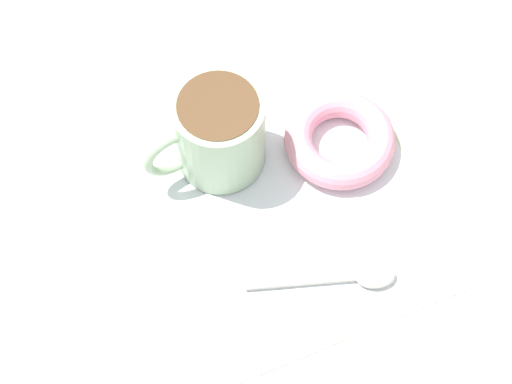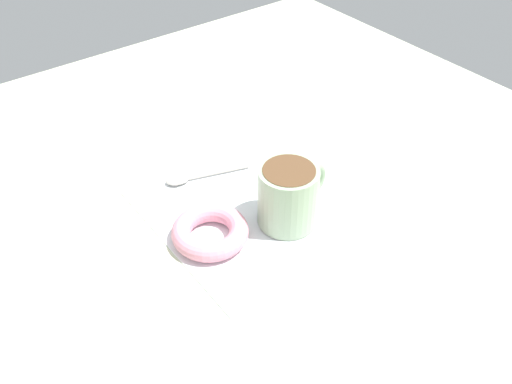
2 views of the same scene
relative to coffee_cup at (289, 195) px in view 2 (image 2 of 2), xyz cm
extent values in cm
cube|color=beige|center=(5.27, 1.22, -5.98)|extent=(120.00, 120.00, 2.00)
cube|color=white|center=(5.78, 1.35, -4.83)|extent=(30.81, 30.81, 0.30)
cylinder|color=#9EB793|center=(-0.02, 0.21, -0.19)|extent=(8.43, 8.43, 8.98)
cylinder|color=brown|center=(-0.02, 0.21, 4.10)|extent=(7.23, 7.23, 0.60)
torus|color=#9EB793|center=(0.45, -4.48, -0.19)|extent=(1.49, 5.99, 5.93)
torus|color=pink|center=(3.45, 11.01, -3.33)|extent=(10.64, 10.64, 2.70)
ellipsoid|color=#B7B2A8|center=(16.94, 8.15, -4.23)|extent=(3.40, 4.17, 0.90)
cylinder|color=#B7B2A8|center=(14.97, 2.10, -4.40)|extent=(3.82, 10.25, 0.56)
camera|label=1|loc=(37.79, -12.32, 67.23)|focal=60.00mm
camera|label=2|loc=(-45.30, 40.13, 50.64)|focal=40.00mm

